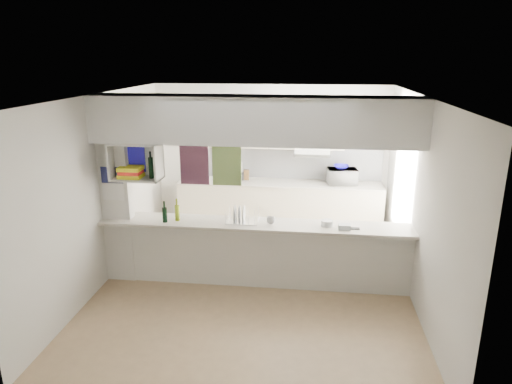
# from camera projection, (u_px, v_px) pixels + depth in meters

# --- Properties ---
(floor) EXTENTS (4.80, 4.80, 0.00)m
(floor) POSITION_uv_depth(u_px,v_px,m) (254.00, 284.00, 6.39)
(floor) COLOR #9A7C59
(floor) RESTS_ON ground
(ceiling) EXTENTS (4.80, 4.80, 0.00)m
(ceiling) POSITION_uv_depth(u_px,v_px,m) (254.00, 96.00, 5.64)
(ceiling) COLOR white
(ceiling) RESTS_ON wall_back
(wall_back) EXTENTS (4.20, 0.00, 4.20)m
(wall_back) POSITION_uv_depth(u_px,v_px,m) (270.00, 157.00, 8.30)
(wall_back) COLOR silver
(wall_back) RESTS_ON floor
(wall_left) EXTENTS (0.00, 4.80, 4.80)m
(wall_left) POSITION_uv_depth(u_px,v_px,m) (102.00, 191.00, 6.26)
(wall_left) COLOR silver
(wall_left) RESTS_ON floor
(wall_right) EXTENTS (0.00, 4.80, 4.80)m
(wall_right) POSITION_uv_depth(u_px,v_px,m) (418.00, 202.00, 5.77)
(wall_right) COLOR silver
(wall_right) RESTS_ON floor
(servery_partition) EXTENTS (4.20, 0.50, 2.60)m
(servery_partition) POSITION_uv_depth(u_px,v_px,m) (241.00, 169.00, 5.93)
(servery_partition) COLOR silver
(servery_partition) RESTS_ON floor
(cubby_shelf) EXTENTS (0.65, 0.35, 0.50)m
(cubby_shelf) POSITION_uv_depth(u_px,v_px,m) (136.00, 163.00, 6.02)
(cubby_shelf) COLOR white
(cubby_shelf) RESTS_ON bulkhead
(kitchen_run) EXTENTS (3.60, 0.63, 2.24)m
(kitchen_run) POSITION_uv_depth(u_px,v_px,m) (278.00, 187.00, 8.16)
(kitchen_run) COLOR beige
(kitchen_run) RESTS_ON floor
(microwave) EXTENTS (0.54, 0.40, 0.28)m
(microwave) POSITION_uv_depth(u_px,v_px,m) (342.00, 176.00, 7.93)
(microwave) COLOR white
(microwave) RESTS_ON bench_top
(bowl) EXTENTS (0.26, 0.26, 0.06)m
(bowl) POSITION_uv_depth(u_px,v_px,m) (341.00, 167.00, 7.90)
(bowl) COLOR #150E9F
(bowl) RESTS_ON microwave
(dish_rack) EXTENTS (0.43, 0.33, 0.23)m
(dish_rack) POSITION_uv_depth(u_px,v_px,m) (242.00, 215.00, 6.16)
(dish_rack) COLOR silver
(dish_rack) RESTS_ON breakfast_bar
(cup) EXTENTS (0.15, 0.15, 0.09)m
(cup) POSITION_uv_depth(u_px,v_px,m) (271.00, 220.00, 6.04)
(cup) COLOR white
(cup) RESTS_ON dish_rack
(wine_bottles) EXTENTS (0.22, 0.15, 0.31)m
(wine_bottles) POSITION_uv_depth(u_px,v_px,m) (171.00, 213.00, 6.15)
(wine_bottles) COLOR black
(wine_bottles) RESTS_ON breakfast_bar
(plastic_tubs) EXTENTS (0.50, 0.23, 0.08)m
(plastic_tubs) POSITION_uv_depth(u_px,v_px,m) (334.00, 225.00, 5.96)
(plastic_tubs) COLOR silver
(plastic_tubs) RESTS_ON breakfast_bar
(utensil_jar) EXTENTS (0.10, 0.10, 0.15)m
(utensil_jar) POSITION_uv_depth(u_px,v_px,m) (241.00, 176.00, 8.20)
(utensil_jar) COLOR black
(utensil_jar) RESTS_ON bench_top
(knife_block) EXTENTS (0.09, 0.08, 0.19)m
(knife_block) POSITION_uv_depth(u_px,v_px,m) (246.00, 175.00, 8.22)
(knife_block) COLOR #50371B
(knife_block) RESTS_ON bench_top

